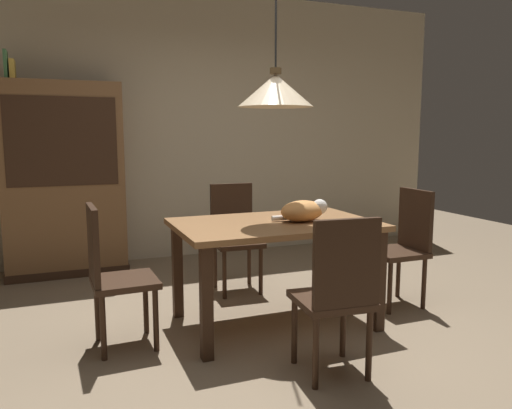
% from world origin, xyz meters
% --- Properties ---
extents(ground, '(10.00, 10.00, 0.00)m').
position_xyz_m(ground, '(0.00, 0.00, 0.00)').
color(ground, '#847056').
extents(back_wall, '(6.40, 0.10, 2.90)m').
position_xyz_m(back_wall, '(0.00, 2.65, 1.45)').
color(back_wall, beige).
rests_on(back_wall, ground).
extents(dining_table, '(1.40, 0.90, 0.75)m').
position_xyz_m(dining_table, '(0.11, 0.36, 0.65)').
color(dining_table, olive).
rests_on(dining_table, ground).
extents(chair_near_front, '(0.43, 0.43, 0.93)m').
position_xyz_m(chair_near_front, '(0.10, -0.52, 0.51)').
color(chair_near_front, '#382316').
rests_on(chair_near_front, ground).
extents(chair_far_back, '(0.42, 0.42, 0.93)m').
position_xyz_m(chair_far_back, '(0.11, 1.24, 0.51)').
color(chair_far_back, '#382316').
rests_on(chair_far_back, ground).
extents(chair_right_side, '(0.40, 0.40, 0.93)m').
position_xyz_m(chair_right_side, '(1.23, 0.36, 0.51)').
color(chair_right_side, '#382316').
rests_on(chair_right_side, ground).
extents(chair_left_side, '(0.41, 0.41, 0.93)m').
position_xyz_m(chair_left_side, '(-1.02, 0.36, 0.51)').
color(chair_left_side, '#382316').
rests_on(chair_left_side, ground).
extents(cat_sleeping, '(0.40, 0.28, 0.16)m').
position_xyz_m(cat_sleeping, '(0.31, 0.30, 0.83)').
color(cat_sleeping, '#E59951').
rests_on(cat_sleeping, dining_table).
extents(pendant_lamp, '(0.52, 0.52, 1.30)m').
position_xyz_m(pendant_lamp, '(0.11, 0.36, 1.66)').
color(pendant_lamp, beige).
extents(hutch_bookcase, '(1.12, 0.45, 1.85)m').
position_xyz_m(hutch_bookcase, '(-1.26, 2.32, 0.89)').
color(hutch_bookcase, brown).
rests_on(hutch_bookcase, ground).
extents(book_green_slim, '(0.03, 0.20, 0.26)m').
position_xyz_m(book_green_slim, '(-1.69, 2.32, 1.98)').
color(book_green_slim, '#427A4C').
rests_on(book_green_slim, hutch_bookcase).
extents(book_yellow_short, '(0.04, 0.20, 0.18)m').
position_xyz_m(book_yellow_short, '(-1.64, 2.32, 1.94)').
color(book_yellow_short, gold).
rests_on(book_yellow_short, hutch_bookcase).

